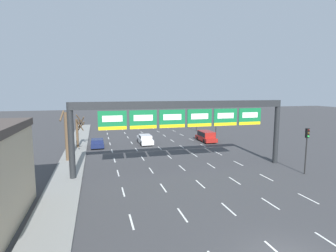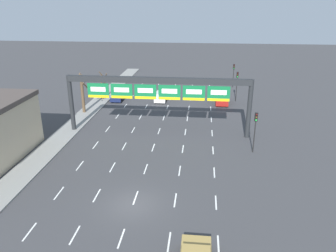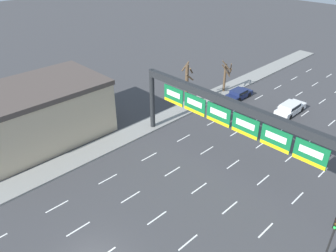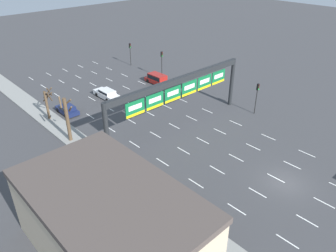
{
  "view_description": "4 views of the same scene",
  "coord_description": "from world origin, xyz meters",
  "px_view_note": "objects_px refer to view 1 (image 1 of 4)",
  "views": [
    {
      "loc": [
        -8.45,
        -9.23,
        7.95
      ],
      "look_at": [
        -1.5,
        16.06,
        4.48
      ],
      "focal_mm": 28.0,
      "sensor_mm": 36.0,
      "label": 1
    },
    {
      "loc": [
        5.09,
        -21.77,
        15.19
      ],
      "look_at": [
        1.75,
        10.06,
        3.0
      ],
      "focal_mm": 35.0,
      "sensor_mm": 36.0,
      "label": 2
    },
    {
      "loc": [
        13.87,
        -6.29,
        19.04
      ],
      "look_at": [
        -3.94,
        11.03,
        4.65
      ],
      "focal_mm": 35.0,
      "sensor_mm": 36.0,
      "label": 3
    },
    {
      "loc": [
        -26.22,
        -10.99,
        20.88
      ],
      "look_at": [
        -2.95,
        14.02,
        1.92
      ],
      "focal_mm": 35.0,
      "sensor_mm": 36.0,
      "label": 4
    }
  ],
  "objects_px": {
    "car_white": "(145,139)",
    "tree_bare_closest": "(67,134)",
    "suv_red": "(206,136)",
    "car_navy": "(97,143)",
    "traffic_light_mid_block": "(307,142)",
    "traffic_light_near_gantry": "(197,116)",
    "sign_gantry": "(185,115)",
    "tree_bare_second": "(78,130)",
    "traffic_light_far_end": "(216,119)"
  },
  "relations": [
    {
      "from": "car_white",
      "to": "tree_bare_closest",
      "type": "height_order",
      "value": "tree_bare_closest"
    },
    {
      "from": "suv_red",
      "to": "car_navy",
      "type": "bearing_deg",
      "value": 179.88
    },
    {
      "from": "traffic_light_mid_block",
      "to": "tree_bare_closest",
      "type": "bearing_deg",
      "value": 154.03
    },
    {
      "from": "traffic_light_near_gantry",
      "to": "sign_gantry",
      "type": "bearing_deg",
      "value": -114.0
    },
    {
      "from": "suv_red",
      "to": "tree_bare_closest",
      "type": "distance_m",
      "value": 21.32
    },
    {
      "from": "suv_red",
      "to": "car_white",
      "type": "bearing_deg",
      "value": 175.4
    },
    {
      "from": "sign_gantry",
      "to": "tree_bare_closest",
      "type": "distance_m",
      "value": 13.78
    },
    {
      "from": "tree_bare_closest",
      "to": "tree_bare_second",
      "type": "distance_m",
      "value": 7.14
    },
    {
      "from": "car_navy",
      "to": "traffic_light_mid_block",
      "type": "bearing_deg",
      "value": -42.9
    },
    {
      "from": "car_white",
      "to": "tree_bare_closest",
      "type": "relative_size",
      "value": 0.86
    },
    {
      "from": "traffic_light_near_gantry",
      "to": "traffic_light_far_end",
      "type": "distance_m",
      "value": 9.44
    },
    {
      "from": "suv_red",
      "to": "car_navy",
      "type": "relative_size",
      "value": 1.17
    },
    {
      "from": "car_white",
      "to": "sign_gantry",
      "type": "bearing_deg",
      "value": -84.41
    },
    {
      "from": "tree_bare_second",
      "to": "traffic_light_mid_block",
      "type": "bearing_deg",
      "value": -39.64
    },
    {
      "from": "car_white",
      "to": "suv_red",
      "type": "relative_size",
      "value": 1.05
    },
    {
      "from": "car_white",
      "to": "suv_red",
      "type": "distance_m",
      "value": 9.76
    },
    {
      "from": "traffic_light_near_gantry",
      "to": "traffic_light_far_end",
      "type": "bearing_deg",
      "value": -91.52
    },
    {
      "from": "sign_gantry",
      "to": "car_white",
      "type": "height_order",
      "value": "sign_gantry"
    },
    {
      "from": "car_white",
      "to": "car_navy",
      "type": "xyz_separation_m",
      "value": [
        -7.05,
        -0.75,
        -0.09
      ]
    },
    {
      "from": "traffic_light_mid_block",
      "to": "tree_bare_second",
      "type": "xyz_separation_m",
      "value": [
        -21.82,
        18.07,
        -0.62
      ]
    },
    {
      "from": "traffic_light_near_gantry",
      "to": "traffic_light_mid_block",
      "type": "xyz_separation_m",
      "value": [
        -0.1,
        -28.77,
        0.07
      ]
    },
    {
      "from": "sign_gantry",
      "to": "tree_bare_second",
      "type": "relative_size",
      "value": 4.67
    },
    {
      "from": "traffic_light_near_gantry",
      "to": "traffic_light_mid_block",
      "type": "bearing_deg",
      "value": -90.2
    },
    {
      "from": "car_navy",
      "to": "traffic_light_far_end",
      "type": "height_order",
      "value": "traffic_light_far_end"
    },
    {
      "from": "suv_red",
      "to": "traffic_light_mid_block",
      "type": "distance_m",
      "value": 18.22
    },
    {
      "from": "sign_gantry",
      "to": "car_white",
      "type": "bearing_deg",
      "value": 95.59
    },
    {
      "from": "traffic_light_far_end",
      "to": "tree_bare_second",
      "type": "relative_size",
      "value": 1.02
    },
    {
      "from": "car_white",
      "to": "traffic_light_near_gantry",
      "type": "bearing_deg",
      "value": 39.23
    },
    {
      "from": "suv_red",
      "to": "traffic_light_near_gantry",
      "type": "xyz_separation_m",
      "value": [
        2.63,
        10.87,
        2.19
      ]
    },
    {
      "from": "traffic_light_near_gantry",
      "to": "traffic_light_far_end",
      "type": "relative_size",
      "value": 0.91
    },
    {
      "from": "traffic_light_far_end",
      "to": "sign_gantry",
      "type": "bearing_deg",
      "value": -125.24
    },
    {
      "from": "car_white",
      "to": "tree_bare_second",
      "type": "height_order",
      "value": "tree_bare_second"
    },
    {
      "from": "traffic_light_near_gantry",
      "to": "tree_bare_closest",
      "type": "bearing_deg",
      "value": -141.91
    },
    {
      "from": "traffic_light_far_end",
      "to": "car_navy",
      "type": "bearing_deg",
      "value": -175.82
    },
    {
      "from": "suv_red",
      "to": "tree_bare_closest",
      "type": "height_order",
      "value": "tree_bare_closest"
    },
    {
      "from": "car_white",
      "to": "traffic_light_near_gantry",
      "type": "xyz_separation_m",
      "value": [
        12.35,
        10.08,
        2.38
      ]
    },
    {
      "from": "car_navy",
      "to": "tree_bare_second",
      "type": "distance_m",
      "value": 3.17
    },
    {
      "from": "car_navy",
      "to": "traffic_light_mid_block",
      "type": "height_order",
      "value": "traffic_light_mid_block"
    },
    {
      "from": "traffic_light_near_gantry",
      "to": "tree_bare_second",
      "type": "bearing_deg",
      "value": -153.98
    },
    {
      "from": "suv_red",
      "to": "tree_bare_second",
      "type": "bearing_deg",
      "value": 179.5
    },
    {
      "from": "sign_gantry",
      "to": "car_navy",
      "type": "bearing_deg",
      "value": 121.65
    },
    {
      "from": "car_navy",
      "to": "traffic_light_far_end",
      "type": "bearing_deg",
      "value": 4.18
    },
    {
      "from": "car_white",
      "to": "traffic_light_far_end",
      "type": "height_order",
      "value": "traffic_light_far_end"
    },
    {
      "from": "tree_bare_closest",
      "to": "tree_bare_second",
      "type": "xyz_separation_m",
      "value": [
        0.76,
        7.08,
        -0.56
      ]
    },
    {
      "from": "traffic_light_mid_block",
      "to": "tree_bare_closest",
      "type": "distance_m",
      "value": 25.11
    },
    {
      "from": "car_white",
      "to": "car_navy",
      "type": "relative_size",
      "value": 1.24
    },
    {
      "from": "tree_bare_second",
      "to": "suv_red",
      "type": "bearing_deg",
      "value": -0.5
    },
    {
      "from": "traffic_light_mid_block",
      "to": "tree_bare_closest",
      "type": "relative_size",
      "value": 0.79
    },
    {
      "from": "traffic_light_far_end",
      "to": "tree_bare_closest",
      "type": "relative_size",
      "value": 0.85
    },
    {
      "from": "traffic_light_mid_block",
      "to": "traffic_light_near_gantry",
      "type": "bearing_deg",
      "value": 89.8
    }
  ]
}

